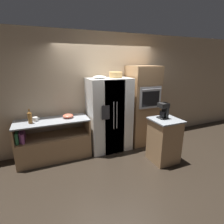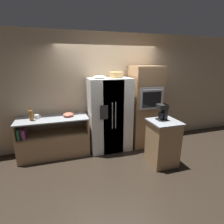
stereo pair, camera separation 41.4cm
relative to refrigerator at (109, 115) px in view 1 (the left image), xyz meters
name	(u,v)px [view 1 (the left image)]	position (x,y,z in m)	size (l,w,h in m)	color
ground_plane	(113,147)	(0.08, -0.03, -0.88)	(20.00, 20.00, 0.00)	black
wall_back	(106,91)	(0.08, 0.39, 0.52)	(12.00, 0.06, 2.80)	tan
counter_left	(54,145)	(-1.33, 0.04, -0.56)	(1.55, 0.62, 0.90)	#A87F56
refrigerator	(109,115)	(0.00, 0.00, 0.00)	(0.99, 0.73, 1.76)	white
wall_oven	(142,105)	(0.93, 0.01, 0.14)	(0.72, 0.74, 2.02)	#A87F56
island_counter	(164,140)	(0.87, -1.02, -0.40)	(0.58, 0.58, 0.96)	#A87F56
wicker_basket	(116,75)	(0.16, -0.01, 0.95)	(0.32, 0.32, 0.14)	tan
fruit_bowl	(100,77)	(-0.23, -0.02, 0.91)	(0.29, 0.29, 0.06)	white
bottle_tall	(30,117)	(-1.74, 0.00, 0.16)	(0.08, 0.08, 0.30)	brown
mug	(35,119)	(-1.64, 0.11, 0.07)	(0.13, 0.10, 0.09)	silver
mixing_bowl	(68,116)	(-0.97, 0.08, 0.06)	(0.24, 0.24, 0.09)	#DB664C
coffee_maker	(164,110)	(0.86, -0.93, 0.26)	(0.19, 0.18, 0.33)	black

